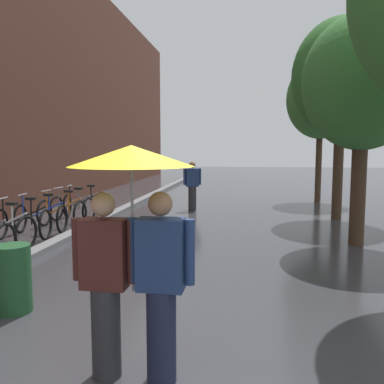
{
  "coord_description": "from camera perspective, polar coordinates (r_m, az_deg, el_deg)",
  "views": [
    {
      "loc": [
        0.81,
        -3.48,
        2.05
      ],
      "look_at": [
        -0.07,
        2.88,
        1.35
      ],
      "focal_mm": 38.47,
      "sensor_mm": 36.0,
      "label": 1
    }
  ],
  "objects": [
    {
      "name": "street_tree_1",
      "position": [
        9.29,
        22.6,
        13.73
      ],
      "size": [
        2.43,
        2.43,
        4.75
      ],
      "color": "#473323",
      "rests_on": "ground"
    },
    {
      "name": "street_tree_2",
      "position": [
        12.59,
        20.02,
        14.62
      ],
      "size": [
        2.74,
        2.74,
        5.64
      ],
      "color": "#473323",
      "rests_on": "ground"
    },
    {
      "name": "litter_bin",
      "position": [
        5.67,
        -23.55,
        -10.96
      ],
      "size": [
        0.44,
        0.44,
        0.85
      ],
      "primitive_type": "cylinder",
      "color": "#1E4C28",
      "rests_on": "ground"
    },
    {
      "name": "parked_bicycle_1",
      "position": [
        9.18,
        -24.58,
        -4.85
      ],
      "size": [
        1.16,
        0.82,
        0.96
      ],
      "color": "black",
      "rests_on": "ground"
    },
    {
      "name": "parked_bicycle_3",
      "position": [
        10.48,
        -20.2,
        -3.36
      ],
      "size": [
        1.14,
        0.8,
        0.96
      ],
      "color": "black",
      "rests_on": "ground"
    },
    {
      "name": "ground_plane",
      "position": [
        4.12,
        -4.91,
        -23.67
      ],
      "size": [
        80.0,
        80.0,
        0.0
      ],
      "primitive_type": "plane",
      "color": "#38383D"
    },
    {
      "name": "kerb_strip",
      "position": [
        14.2,
        -8.62,
        -1.9
      ],
      "size": [
        0.3,
        36.0,
        0.12
      ],
      "primitive_type": "cube",
      "color": "slate",
      "rests_on": "ground"
    },
    {
      "name": "couple_under_umbrella",
      "position": [
        3.58,
        -8.29,
        -5.05
      ],
      "size": [
        1.1,
        1.07,
        2.07
      ],
      "color": "#2D2D33",
      "rests_on": "ground"
    },
    {
      "name": "parked_bicycle_2",
      "position": [
        9.86,
        -22.42,
        -4.03
      ],
      "size": [
        1.14,
        0.8,
        0.96
      ],
      "color": "black",
      "rests_on": "ground"
    },
    {
      "name": "street_tree_3",
      "position": [
        16.33,
        17.42,
        12.14
      ],
      "size": [
        2.51,
        2.51,
        5.3
      ],
      "color": "#473323",
      "rests_on": "ground"
    },
    {
      "name": "parked_bicycle_6",
      "position": [
        12.48,
        -14.68,
        -1.69
      ],
      "size": [
        1.16,
        0.83,
        0.96
      ],
      "color": "black",
      "rests_on": "ground"
    },
    {
      "name": "parked_bicycle_4",
      "position": [
        11.15,
        -17.58,
        -2.71
      ],
      "size": [
        1.13,
        0.79,
        0.96
      ],
      "color": "black",
      "rests_on": "ground"
    },
    {
      "name": "pedestrian_walking_midground",
      "position": [
        13.35,
        0.04,
        0.9
      ],
      "size": [
        0.56,
        0.34,
        1.6
      ],
      "color": "#2D2D33",
      "rests_on": "ground"
    },
    {
      "name": "parked_bicycle_5",
      "position": [
        11.81,
        -16.25,
        -2.18
      ],
      "size": [
        1.17,
        0.84,
        0.96
      ],
      "color": "black",
      "rests_on": "ground"
    }
  ]
}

